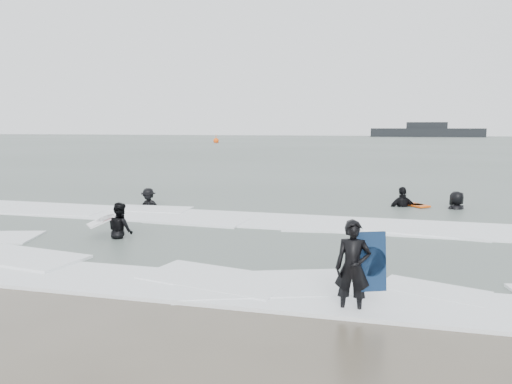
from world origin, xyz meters
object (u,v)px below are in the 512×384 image
(surfer_breaker, at_px, (149,207))
(buoy, at_px, (216,141))
(surfer_right_near, at_px, (403,208))
(surfer_wading, at_px, (121,239))
(surfer_right_far, at_px, (456,210))
(surfer_centre, at_px, (352,313))
(vessel_horizon, at_px, (426,132))

(surfer_breaker, height_order, buoy, buoy)
(surfer_right_near, bearing_deg, surfer_wading, 27.67)
(surfer_breaker, relative_size, surfer_right_far, 0.84)
(surfer_centre, distance_m, surfer_breaker, 12.24)
(surfer_wading, relative_size, surfer_right_near, 0.80)
(surfer_centre, distance_m, surfer_wading, 7.44)
(surfer_breaker, distance_m, surfer_right_far, 11.34)
(surfer_right_far, bearing_deg, surfer_breaker, -28.02)
(surfer_centre, bearing_deg, surfer_right_near, 82.07)
(surfer_wading, relative_size, surfer_right_far, 0.84)
(surfer_wading, height_order, vessel_horizon, vessel_horizon)
(surfer_right_near, height_order, buoy, buoy)
(surfer_centre, distance_m, surfer_right_near, 11.25)
(surfer_right_near, xyz_separation_m, vessel_horizon, (8.60, 136.37, 1.60))
(surfer_right_near, relative_size, buoy, 1.18)
(surfer_right_near, height_order, vessel_horizon, vessel_horizon)
(vessel_horizon, bearing_deg, surfer_centre, -93.71)
(surfer_centre, bearing_deg, vessel_horizon, 83.22)
(surfer_centre, height_order, surfer_right_near, surfer_right_near)
(surfer_breaker, xyz_separation_m, vessel_horizon, (17.87, 138.59, 1.60))
(surfer_right_far, bearing_deg, vessel_horizon, -131.90)
(surfer_centre, distance_m, surfer_right_far, 11.51)
(surfer_right_near, bearing_deg, surfer_right_far, 160.92)
(surfer_breaker, height_order, surfer_right_near, surfer_right_near)
(surfer_wading, height_order, surfer_breaker, surfer_wading)
(surfer_wading, relative_size, vessel_horizon, 0.05)
(buoy, bearing_deg, surfer_wading, -71.82)
(surfer_right_far, distance_m, vessel_horizon, 136.60)
(surfer_wading, xyz_separation_m, surfer_right_far, (9.23, 7.39, 0.00))
(surfer_breaker, relative_size, surfer_right_near, 0.80)
(surfer_wading, xyz_separation_m, buoy, (-24.98, 76.07, 0.42))
(surfer_wading, bearing_deg, vessel_horizon, -62.46)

